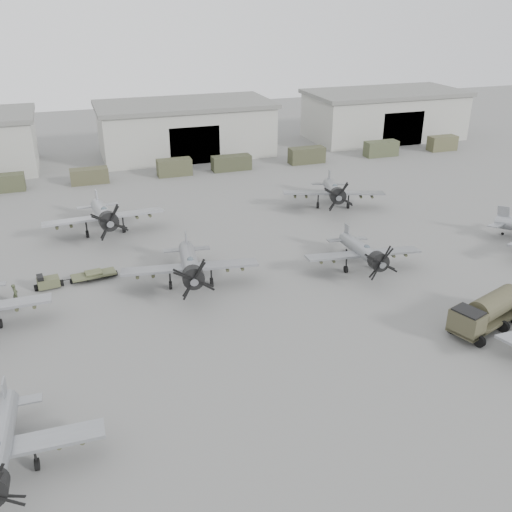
# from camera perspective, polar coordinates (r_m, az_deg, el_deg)

# --- Properties ---
(ground) EXTENTS (220.00, 220.00, 0.00)m
(ground) POSITION_cam_1_polar(r_m,az_deg,el_deg) (45.80, 10.04, -8.82)
(ground) COLOR slate
(ground) RESTS_ON ground
(hangar_center) EXTENTS (29.00, 14.80, 8.70)m
(hangar_center) POSITION_cam_1_polar(r_m,az_deg,el_deg) (99.15, -7.07, 12.56)
(hangar_center) COLOR #A0A297
(hangar_center) RESTS_ON ground
(hangar_right) EXTENTS (29.00, 14.80, 8.70)m
(hangar_right) POSITION_cam_1_polar(r_m,az_deg,el_deg) (112.93, 12.69, 13.65)
(hangar_right) COLOR #A0A297
(hangar_right) RESTS_ON ground
(support_truck_1) EXTENTS (5.89, 2.20, 2.36)m
(support_truck_1) POSITION_cam_1_polar(r_m,az_deg,el_deg) (86.88, -24.04, 6.67)
(support_truck_1) COLOR #3B3F29
(support_truck_1) RESTS_ON ground
(support_truck_2) EXTENTS (5.35, 2.20, 2.18)m
(support_truck_2) POSITION_cam_1_polar(r_m,az_deg,el_deg) (86.46, -16.32, 7.69)
(support_truck_2) COLOR #42412B
(support_truck_2) RESTS_ON ground
(support_truck_3) EXTENTS (5.14, 2.20, 2.49)m
(support_truck_3) POSITION_cam_1_polar(r_m,az_deg,el_deg) (87.67, -8.17, 8.78)
(support_truck_3) COLOR #3F412A
(support_truck_3) RESTS_ON ground
(support_truck_4) EXTENTS (6.07, 2.20, 2.26)m
(support_truck_4) POSITION_cam_1_polar(r_m,az_deg,el_deg) (89.67, -2.48, 9.29)
(support_truck_4) COLOR #363925
(support_truck_4) RESTS_ON ground
(support_truck_5) EXTENTS (5.80, 2.20, 2.54)m
(support_truck_5) POSITION_cam_1_polar(r_m,az_deg,el_deg) (93.83, 5.10, 10.00)
(support_truck_5) COLOR #393B26
(support_truck_5) RESTS_ON ground
(support_truck_6) EXTENTS (5.67, 2.20, 2.54)m
(support_truck_6) POSITION_cam_1_polar(r_m,az_deg,el_deg) (99.94, 12.40, 10.45)
(support_truck_6) COLOR #3F452D
(support_truck_6) RESTS_ON ground
(support_truck_7) EXTENTS (4.99, 2.20, 2.50)m
(support_truck_7) POSITION_cam_1_polar(r_m,az_deg,el_deg) (106.55, 18.13, 10.67)
(support_truck_7) COLOR #4A4A30
(support_truck_7) RESTS_ON ground
(aircraft_mid_1) EXTENTS (12.81, 11.53, 5.09)m
(aircraft_mid_1) POSITION_cam_1_polar(r_m,az_deg,el_deg) (52.75, -6.59, -0.93)
(aircraft_mid_1) COLOR gray
(aircraft_mid_1) RESTS_ON ground
(aircraft_mid_2) EXTENTS (11.57, 10.42, 4.60)m
(aircraft_mid_2) POSITION_cam_1_polar(r_m,az_deg,el_deg) (56.61, 10.79, 0.39)
(aircraft_mid_2) COLOR gray
(aircraft_mid_2) RESTS_ON ground
(aircraft_far_0) EXTENTS (13.53, 12.17, 5.41)m
(aircraft_far_0) POSITION_cam_1_polar(r_m,az_deg,el_deg) (66.32, -14.96, 4.00)
(aircraft_far_0) COLOR #9EA1A7
(aircraft_far_0) RESTS_ON ground
(aircraft_far_1) EXTENTS (12.76, 11.50, 5.13)m
(aircraft_far_1) POSITION_cam_1_polar(r_m,az_deg,el_deg) (73.15, 7.80, 6.46)
(aircraft_far_1) COLOR gray
(aircraft_far_1) RESTS_ON ground
(fuel_tanker) EXTENTS (7.96, 5.19, 2.92)m
(fuel_tanker) POSITION_cam_1_polar(r_m,az_deg,el_deg) (49.99, 22.07, -5.11)
(fuel_tanker) COLOR #3E3C29
(fuel_tanker) RESTS_ON ground
(tug_trailer) EXTENTS (7.32, 2.26, 1.45)m
(tug_trailer) POSITION_cam_1_polar(r_m,az_deg,el_deg) (56.65, -18.48, -2.23)
(tug_trailer) COLOR #484B31
(tug_trailer) RESTS_ON ground
(ground_crew) EXTENTS (0.47, 0.71, 1.92)m
(ground_crew) POSITION_cam_1_polar(r_m,az_deg,el_deg) (54.63, -22.93, -3.52)
(ground_crew) COLOR #353C27
(ground_crew) RESTS_ON ground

